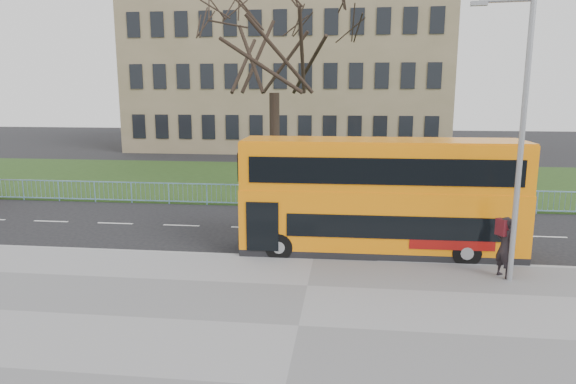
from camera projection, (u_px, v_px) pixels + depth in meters
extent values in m
plane|color=black|center=(316.00, 247.00, 19.01)|extent=(120.00, 120.00, 0.00)
cube|color=slate|center=(299.00, 328.00, 12.42)|extent=(80.00, 10.50, 0.12)
cube|color=gray|center=(313.00, 259.00, 17.48)|extent=(80.00, 0.20, 0.14)
cube|color=#1F3312|center=(331.00, 181.00, 32.93)|extent=(80.00, 15.40, 0.08)
cube|color=#7A6C4D|center=(290.00, 78.00, 52.34)|extent=(30.00, 15.00, 14.00)
cube|color=orange|center=(379.00, 221.00, 18.03)|extent=(9.63, 2.41, 1.78)
cube|color=orange|center=(380.00, 191.00, 17.82)|extent=(9.63, 2.41, 0.31)
cube|color=orange|center=(381.00, 164.00, 17.64)|extent=(9.58, 2.37, 1.60)
cube|color=black|center=(399.00, 228.00, 16.83)|extent=(7.41, 0.14, 0.78)
cube|color=black|center=(384.00, 172.00, 16.55)|extent=(8.83, 0.16, 0.87)
cylinder|color=black|center=(279.00, 247.00, 17.51)|extent=(0.95, 0.27, 0.95)
cylinder|color=black|center=(466.00, 253.00, 16.88)|extent=(0.95, 0.27, 0.95)
imported|color=black|center=(505.00, 247.00, 15.52)|extent=(0.74, 0.82, 1.88)
cylinder|color=#919398|center=(521.00, 147.00, 14.65)|extent=(0.16, 0.16, 8.01)
cylinder|color=#919398|center=(506.00, 1.00, 14.03)|extent=(1.40, 0.25, 0.10)
cube|color=#919398|center=(479.00, 3.00, 14.19)|extent=(0.47, 0.23, 0.12)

